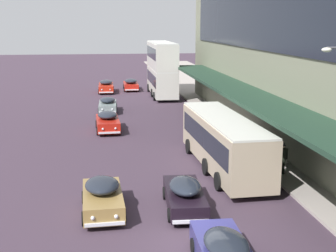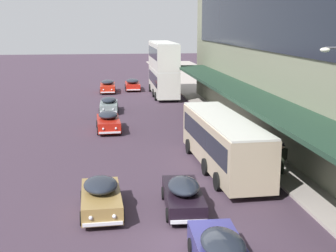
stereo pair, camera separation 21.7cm
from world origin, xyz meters
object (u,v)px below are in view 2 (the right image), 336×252
at_px(pedestrian_at_kerb, 282,157).
at_px(sedan_second_near, 109,105).
at_px(transit_bus_kerbside_rear, 223,140).
at_px(transit_bus_kerbside_front, 163,67).
at_px(sedan_lead_near, 101,196).
at_px(sedan_oncoming_front, 133,84).
at_px(sedan_second_mid, 108,121).
at_px(sedan_trailing_near, 108,86).
at_px(sedan_far_back, 183,194).

bearing_deg(pedestrian_at_kerb, sedan_second_near, 113.98).
bearing_deg(transit_bus_kerbside_rear, transit_bus_kerbside_front, 89.94).
bearing_deg(sedan_second_near, sedan_lead_near, -91.33).
xyz_separation_m(sedan_oncoming_front, pedestrian_at_kerb, (6.45, -37.05, 0.42)).
distance_m(transit_bus_kerbside_rear, sedan_lead_near, 9.30).
bearing_deg(pedestrian_at_kerb, sedan_second_mid, 126.51).
height_order(sedan_second_mid, sedan_oncoming_front, sedan_second_mid).
relative_size(transit_bus_kerbside_front, sedan_trailing_near, 2.23).
bearing_deg(pedestrian_at_kerb, transit_bus_kerbside_front, 95.43).
distance_m(sedan_lead_near, pedestrian_at_kerb, 11.03).
height_order(sedan_lead_near, pedestrian_at_kerb, pedestrian_at_kerb).
xyz_separation_m(sedan_trailing_near, sedan_second_mid, (-0.10, -22.18, -0.00)).
xyz_separation_m(sedan_second_near, sedan_oncoming_front, (3.27, 15.19, 0.03)).
distance_m(sedan_oncoming_front, pedestrian_at_kerb, 37.61).
bearing_deg(sedan_second_mid, sedan_lead_near, -91.60).
distance_m(sedan_trailing_near, pedestrian_at_kerb, 36.79).
height_order(sedan_trailing_near, sedan_second_mid, sedan_second_mid).
bearing_deg(sedan_oncoming_front, sedan_far_back, -90.00).
distance_m(transit_bus_kerbside_rear, sedan_second_mid, 13.40).
height_order(sedan_second_near, sedan_far_back, sedan_far_back).
bearing_deg(sedan_far_back, sedan_lead_near, 176.73).
height_order(sedan_second_near, sedan_trailing_near, sedan_trailing_near).
bearing_deg(sedan_oncoming_front, sedan_lead_near, -95.40).
bearing_deg(sedan_lead_near, sedan_oncoming_front, 84.60).
bearing_deg(sedan_oncoming_front, sedan_second_near, -102.16).
height_order(sedan_second_near, sedan_lead_near, sedan_lead_near).
bearing_deg(transit_bus_kerbside_rear, sedan_far_back, -120.03).
bearing_deg(pedestrian_at_kerb, sedan_far_back, -147.56).
distance_m(sedan_second_mid, sedan_oncoming_front, 24.00).
relative_size(transit_bus_kerbside_rear, sedan_far_back, 2.37).
bearing_deg(transit_bus_kerbside_front, pedestrian_at_kerb, -84.57).
xyz_separation_m(sedan_far_back, sedan_oncoming_front, (-0.00, 41.15, -0.01)).
bearing_deg(pedestrian_at_kerb, sedan_trailing_near, 105.35).
bearing_deg(sedan_lead_near, transit_bus_kerbside_front, 78.36).
distance_m(transit_bus_kerbside_rear, sedan_oncoming_front, 35.43).
xyz_separation_m(transit_bus_kerbside_rear, pedestrian_at_kerb, (3.04, -1.80, -0.68)).
relative_size(transit_bus_kerbside_rear, pedestrian_at_kerb, 6.14).
distance_m(sedan_second_near, sedan_lead_near, 25.74).
xyz_separation_m(transit_bus_kerbside_front, sedan_oncoming_front, (-3.44, 5.43, -2.74)).
height_order(transit_bus_kerbside_front, sedan_far_back, transit_bus_kerbside_front).
relative_size(sedan_second_near, sedan_lead_near, 0.98).
distance_m(sedan_far_back, sedan_oncoming_front, 41.15).
xyz_separation_m(sedan_trailing_near, sedan_lead_near, (-0.58, -39.36, -0.00)).
distance_m(sedan_trailing_near, sedan_oncoming_front, 3.64).
distance_m(sedan_far_back, sedan_lead_near, 3.88).
bearing_deg(sedan_far_back, sedan_second_near, 97.19).
height_order(transit_bus_kerbside_front, pedestrian_at_kerb, transit_bus_kerbside_front).
height_order(transit_bus_kerbside_front, sedan_oncoming_front, transit_bus_kerbside_front).
bearing_deg(sedan_lead_near, pedestrian_at_kerb, 20.59).
bearing_deg(sedan_lead_near, transit_bus_kerbside_rear, 37.94).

